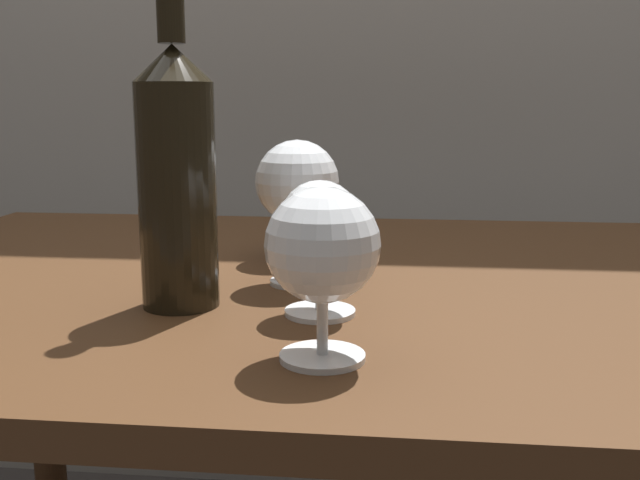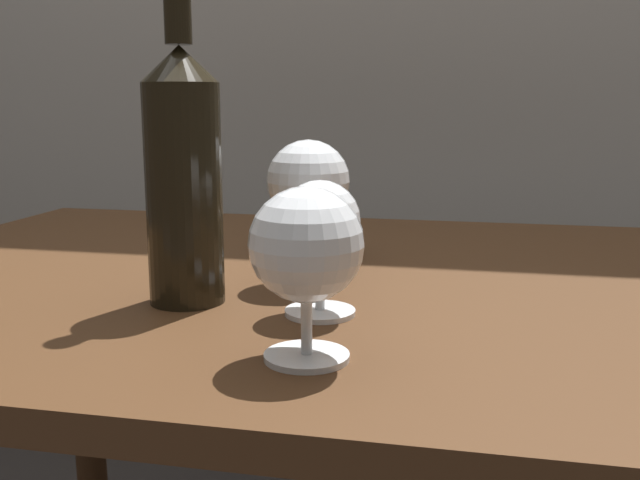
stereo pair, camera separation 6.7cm
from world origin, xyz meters
TOP-DOWN VIEW (x-y plane):
  - dining_table at (0.00, 0.00)m, footprint 1.11×0.82m
  - wine_glass_rose at (0.08, -0.28)m, footprint 0.09×0.09m
  - wine_glass_chardonnay at (0.06, -0.16)m, footprint 0.08×0.08m
  - wine_glass_merlot at (0.03, -0.05)m, footprint 0.09×0.09m
  - wine_glass_white at (-0.00, 0.07)m, footprint 0.09×0.09m
  - wine_bottle at (-0.08, -0.14)m, footprint 0.08×0.08m

SIDE VIEW (x-z plane):
  - dining_table at x=0.00m, z-range 0.26..1.01m
  - wine_glass_chardonnay at x=0.06m, z-range 0.77..0.90m
  - wine_glass_rose at x=0.08m, z-range 0.77..0.90m
  - wine_glass_white at x=0.00m, z-range 0.77..0.91m
  - wine_glass_merlot at x=0.03m, z-range 0.77..0.93m
  - wine_bottle at x=-0.08m, z-range 0.71..1.05m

